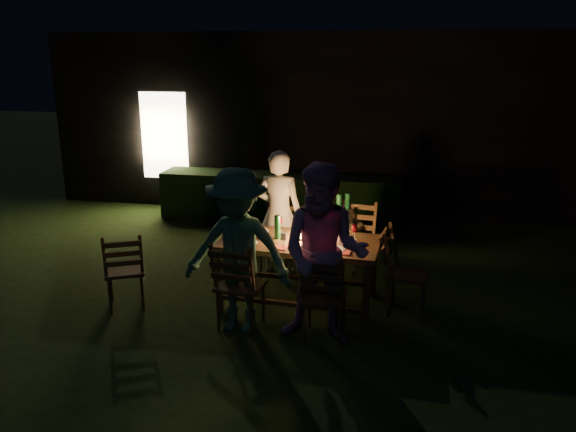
% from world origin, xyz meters
% --- Properties ---
extents(garden_envelope, '(40.00, 40.00, 3.20)m').
position_xyz_m(garden_envelope, '(-0.01, 6.15, 1.58)').
color(garden_envelope, black).
rests_on(garden_envelope, ground).
extents(dining_table, '(1.88, 0.99, 0.77)m').
position_xyz_m(dining_table, '(0.47, 0.40, 0.69)').
color(dining_table, '#473117').
rests_on(dining_table, ground).
extents(chair_near_left, '(0.51, 0.54, 1.03)m').
position_xyz_m(chair_near_left, '(-0.02, -0.35, 0.31)').
color(chair_near_left, '#473117').
rests_on(chair_near_left, ground).
extents(chair_near_right, '(0.44, 0.47, 0.98)m').
position_xyz_m(chair_near_right, '(0.89, -0.39, 0.30)').
color(chair_near_right, '#473117').
rests_on(chair_near_right, ground).
extents(chair_far_left, '(0.47, 0.50, 0.96)m').
position_xyz_m(chair_far_left, '(0.05, 1.19, 0.29)').
color(chair_far_left, '#473117').
rests_on(chair_far_left, ground).
extents(chair_far_right, '(0.52, 0.56, 1.05)m').
position_xyz_m(chair_far_right, '(1.05, 1.15, 0.32)').
color(chair_far_right, '#473117').
rests_on(chair_far_right, ground).
extents(chair_end, '(0.54, 0.51, 1.02)m').
position_xyz_m(chair_end, '(1.70, 0.35, 0.31)').
color(chair_end, '#473117').
rests_on(chair_end, ground).
extents(chair_spare, '(0.59, 0.61, 0.96)m').
position_xyz_m(chair_spare, '(-1.45, -0.13, 0.29)').
color(chair_spare, '#473117').
rests_on(chair_spare, ground).
extents(person_house_side, '(0.62, 0.42, 1.66)m').
position_xyz_m(person_house_side, '(0.05, 1.24, 0.83)').
color(person_house_side, '#EDE3CA').
rests_on(person_house_side, ground).
extents(person_opp_right, '(0.92, 0.73, 1.84)m').
position_xyz_m(person_opp_right, '(0.88, -0.44, 0.92)').
color(person_opp_right, '#AF78A6').
rests_on(person_opp_right, ground).
extents(person_opp_left, '(1.15, 0.70, 1.75)m').
position_xyz_m(person_opp_left, '(-0.02, -0.40, 0.87)').
color(person_opp_left, '#356A50').
rests_on(person_opp_left, ground).
extents(lantern, '(0.16, 0.16, 0.35)m').
position_xyz_m(lantern, '(0.52, 0.45, 0.92)').
color(lantern, white).
rests_on(lantern, dining_table).
extents(plate_far_left, '(0.25, 0.25, 0.01)m').
position_xyz_m(plate_far_left, '(-0.07, 0.65, 0.77)').
color(plate_far_left, white).
rests_on(plate_far_left, dining_table).
extents(plate_near_left, '(0.25, 0.25, 0.01)m').
position_xyz_m(plate_near_left, '(-0.09, 0.21, 0.77)').
color(plate_near_left, white).
rests_on(plate_near_left, dining_table).
extents(plate_far_right, '(0.25, 0.25, 0.01)m').
position_xyz_m(plate_far_right, '(0.93, 0.60, 0.77)').
color(plate_far_right, white).
rests_on(plate_far_right, dining_table).
extents(plate_near_right, '(0.25, 0.25, 0.01)m').
position_xyz_m(plate_near_right, '(0.91, 0.16, 0.77)').
color(plate_near_right, white).
rests_on(plate_near_right, dining_table).
extents(wineglass_a, '(0.06, 0.06, 0.18)m').
position_xyz_m(wineglass_a, '(0.18, 0.69, 0.85)').
color(wineglass_a, '#59070F').
rests_on(wineglass_a, dining_table).
extents(wineglass_b, '(0.06, 0.06, 0.18)m').
position_xyz_m(wineglass_b, '(-0.26, 0.31, 0.85)').
color(wineglass_b, '#59070F').
rests_on(wineglass_b, dining_table).
extents(wineglass_c, '(0.06, 0.06, 0.18)m').
position_xyz_m(wineglass_c, '(0.76, 0.11, 0.85)').
color(wineglass_c, '#59070F').
rests_on(wineglass_c, dining_table).
extents(wineglass_d, '(0.06, 0.06, 0.18)m').
position_xyz_m(wineglass_d, '(1.10, 0.56, 0.85)').
color(wineglass_d, '#59070F').
rests_on(wineglass_d, dining_table).
extents(wineglass_e, '(0.06, 0.06, 0.18)m').
position_xyz_m(wineglass_e, '(0.36, 0.11, 0.85)').
color(wineglass_e, silver).
rests_on(wineglass_e, dining_table).
extents(bottle_table, '(0.07, 0.07, 0.28)m').
position_xyz_m(bottle_table, '(0.22, 0.41, 0.91)').
color(bottle_table, '#0F471E').
rests_on(bottle_table, dining_table).
extents(napkin_left, '(0.18, 0.14, 0.01)m').
position_xyz_m(napkin_left, '(0.30, 0.09, 0.77)').
color(napkin_left, red).
rests_on(napkin_left, dining_table).
extents(napkin_right, '(0.18, 0.14, 0.01)m').
position_xyz_m(napkin_right, '(1.01, 0.08, 0.77)').
color(napkin_right, red).
rests_on(napkin_right, dining_table).
extents(phone, '(0.14, 0.07, 0.01)m').
position_xyz_m(phone, '(-0.16, 0.13, 0.77)').
color(phone, black).
rests_on(phone, dining_table).
extents(side_table, '(0.52, 0.52, 0.70)m').
position_xyz_m(side_table, '(0.87, 1.37, 0.62)').
color(side_table, olive).
rests_on(side_table, ground).
extents(ice_bucket, '(0.30, 0.30, 0.22)m').
position_xyz_m(ice_bucket, '(0.87, 1.37, 0.81)').
color(ice_bucket, '#A5A8AD').
rests_on(ice_bucket, side_table).
extents(bottle_bucket_a, '(0.07, 0.07, 0.32)m').
position_xyz_m(bottle_bucket_a, '(0.82, 1.33, 0.86)').
color(bottle_bucket_a, '#0F471E').
rests_on(bottle_bucket_a, side_table).
extents(bottle_bucket_b, '(0.07, 0.07, 0.32)m').
position_xyz_m(bottle_bucket_b, '(0.92, 1.41, 0.86)').
color(bottle_bucket_b, '#0F471E').
rests_on(bottle_bucket_b, side_table).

